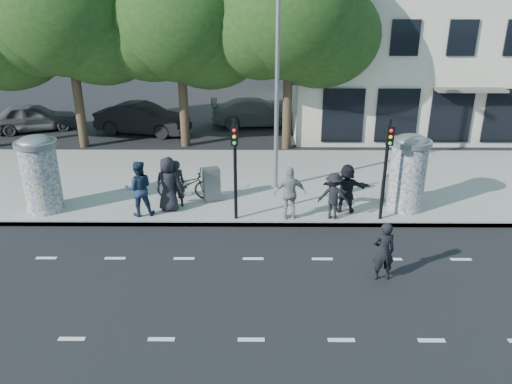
{
  "coord_description": "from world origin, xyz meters",
  "views": [
    {
      "loc": [
        0.16,
        -11.22,
        7.2
      ],
      "look_at": [
        0.07,
        3.5,
        1.24
      ],
      "focal_mm": 35.0,
      "sensor_mm": 36.0,
      "label": 1
    }
  ],
  "objects_px": {
    "ped_f": "(346,188)",
    "car_right": "(257,112)",
    "ad_column_left": "(40,172)",
    "traffic_pole_near": "(235,159)",
    "ped_b": "(176,184)",
    "cabinet_left": "(211,184)",
    "car_mid": "(143,119)",
    "man_road": "(384,251)",
    "street_lamp": "(277,64)",
    "bicycle": "(185,184)",
    "ped_d": "(334,196)",
    "car_left": "(33,117)",
    "ped_c": "(139,189)",
    "traffic_pole_far": "(387,160)",
    "ped_e": "(290,193)",
    "ped_a": "(168,184)",
    "ad_column_right": "(408,171)",
    "cabinet_right": "(390,190)"
  },
  "relations": [
    {
      "from": "ad_column_left",
      "to": "ped_f",
      "type": "distance_m",
      "value": 10.33
    },
    {
      "from": "traffic_pole_far",
      "to": "ped_e",
      "type": "distance_m",
      "value": 3.24
    },
    {
      "from": "cabinet_left",
      "to": "ped_e",
      "type": "bearing_deg",
      "value": -50.07
    },
    {
      "from": "ped_f",
      "to": "street_lamp",
      "type": "bearing_deg",
      "value": -37.77
    },
    {
      "from": "traffic_pole_far",
      "to": "ped_d",
      "type": "height_order",
      "value": "traffic_pole_far"
    },
    {
      "from": "traffic_pole_far",
      "to": "street_lamp",
      "type": "bearing_deg",
      "value": 140.12
    },
    {
      "from": "ped_b",
      "to": "ped_d",
      "type": "distance_m",
      "value": 5.39
    },
    {
      "from": "traffic_pole_far",
      "to": "cabinet_left",
      "type": "relative_size",
      "value": 2.82
    },
    {
      "from": "cabinet_left",
      "to": "car_right",
      "type": "relative_size",
      "value": 0.23
    },
    {
      "from": "ad_column_right",
      "to": "bicycle",
      "type": "relative_size",
      "value": 1.27
    },
    {
      "from": "ped_d",
      "to": "cabinet_left",
      "type": "relative_size",
      "value": 1.31
    },
    {
      "from": "street_lamp",
      "to": "traffic_pole_far",
      "type": "bearing_deg",
      "value": -39.88
    },
    {
      "from": "cabinet_left",
      "to": "street_lamp",
      "type": "bearing_deg",
      "value": 7.28
    },
    {
      "from": "ped_c",
      "to": "ad_column_left",
      "type": "bearing_deg",
      "value": -19.12
    },
    {
      "from": "traffic_pole_near",
      "to": "cabinet_left",
      "type": "distance_m",
      "value": 2.39
    },
    {
      "from": "cabinet_left",
      "to": "car_mid",
      "type": "relative_size",
      "value": 0.24
    },
    {
      "from": "ped_e",
      "to": "ped_f",
      "type": "distance_m",
      "value": 2.02
    },
    {
      "from": "ad_column_right",
      "to": "ped_b",
      "type": "xyz_separation_m",
      "value": [
        -7.9,
        0.11,
        -0.53
      ]
    },
    {
      "from": "bicycle",
      "to": "man_road",
      "type": "bearing_deg",
      "value": -129.33
    },
    {
      "from": "ped_c",
      "to": "ped_d",
      "type": "relative_size",
      "value": 1.2
    },
    {
      "from": "cabinet_left",
      "to": "car_left",
      "type": "xyz_separation_m",
      "value": [
        -10.67,
        10.11,
        0.02
      ]
    },
    {
      "from": "cabinet_left",
      "to": "car_right",
      "type": "bearing_deg",
      "value": 61.86
    },
    {
      "from": "ad_column_left",
      "to": "traffic_pole_far",
      "type": "bearing_deg",
      "value": -3.55
    },
    {
      "from": "traffic_pole_far",
      "to": "car_left",
      "type": "xyz_separation_m",
      "value": [
        -16.41,
        11.73,
        -1.46
      ]
    },
    {
      "from": "man_road",
      "to": "car_mid",
      "type": "height_order",
      "value": "man_road"
    },
    {
      "from": "traffic_pole_far",
      "to": "ped_c",
      "type": "distance_m",
      "value": 8.11
    },
    {
      "from": "ped_d",
      "to": "car_left",
      "type": "height_order",
      "value": "ped_d"
    },
    {
      "from": "street_lamp",
      "to": "ped_d",
      "type": "xyz_separation_m",
      "value": [
        1.82,
        -2.72,
        -3.85
      ]
    },
    {
      "from": "traffic_pole_near",
      "to": "ped_b",
      "type": "height_order",
      "value": "traffic_pole_near"
    },
    {
      "from": "ped_b",
      "to": "cabinet_left",
      "type": "bearing_deg",
      "value": -173.91
    },
    {
      "from": "car_mid",
      "to": "car_right",
      "type": "xyz_separation_m",
      "value": [
        6.13,
        1.89,
        -0.06
      ]
    },
    {
      "from": "ped_d",
      "to": "man_road",
      "type": "bearing_deg",
      "value": 115.99
    },
    {
      "from": "ped_f",
      "to": "bicycle",
      "type": "bearing_deg",
      "value": -5.37
    },
    {
      "from": "street_lamp",
      "to": "car_mid",
      "type": "relative_size",
      "value": 1.61
    },
    {
      "from": "street_lamp",
      "to": "man_road",
      "type": "xyz_separation_m",
      "value": [
        2.65,
        -6.26,
        -3.96
      ]
    },
    {
      "from": "traffic_pole_near",
      "to": "traffic_pole_far",
      "type": "relative_size",
      "value": 1.0
    },
    {
      "from": "street_lamp",
      "to": "cabinet_right",
      "type": "height_order",
      "value": "street_lamp"
    },
    {
      "from": "traffic_pole_near",
      "to": "ped_a",
      "type": "bearing_deg",
      "value": 162.34
    },
    {
      "from": "cabinet_right",
      "to": "street_lamp",
      "type": "bearing_deg",
      "value": 134.69
    },
    {
      "from": "ped_f",
      "to": "cabinet_right",
      "type": "bearing_deg",
      "value": -154.34
    },
    {
      "from": "ad_column_left",
      "to": "car_right",
      "type": "xyz_separation_m",
      "value": [
        7.25,
        12.33,
        -0.78
      ]
    },
    {
      "from": "car_mid",
      "to": "ad_column_right",
      "type": "bearing_deg",
      "value": -118.59
    },
    {
      "from": "car_left",
      "to": "man_road",
      "type": "bearing_deg",
      "value": -156.39
    },
    {
      "from": "ped_e",
      "to": "ped_a",
      "type": "bearing_deg",
      "value": -14.66
    },
    {
      "from": "cabinet_right",
      "to": "car_right",
      "type": "bearing_deg",
      "value": 88.65
    },
    {
      "from": "street_lamp",
      "to": "ped_f",
      "type": "relative_size",
      "value": 4.7
    },
    {
      "from": "ped_f",
      "to": "man_road",
      "type": "xyz_separation_m",
      "value": [
        0.33,
        -4.05,
        -0.17
      ]
    },
    {
      "from": "ped_a",
      "to": "ped_d",
      "type": "xyz_separation_m",
      "value": [
        5.53,
        -0.62,
        -0.16
      ]
    },
    {
      "from": "ad_column_left",
      "to": "ped_f",
      "type": "height_order",
      "value": "ad_column_left"
    },
    {
      "from": "ped_f",
      "to": "car_right",
      "type": "relative_size",
      "value": 0.32
    }
  ]
}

